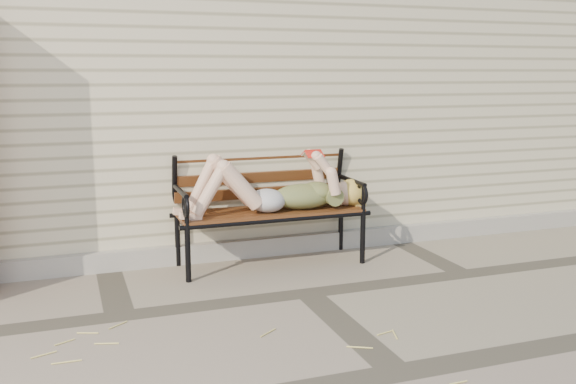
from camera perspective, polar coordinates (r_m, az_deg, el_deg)
name	(u,v)px	position (r m, az deg, el deg)	size (l,w,h in m)	color
ground	(308,293)	(4.44, 1.79, -8.97)	(80.00, 80.00, 0.00)	gray
house_wall	(208,70)	(7.06, -7.16, 10.67)	(8.00, 4.00, 3.00)	beige
foundation_strip	(265,246)	(5.29, -2.03, -4.86)	(8.00, 0.10, 0.15)	#9B948C
garden_bench	(267,191)	(5.03, -1.91, 0.10)	(1.57, 0.63, 1.02)	black
reading_woman	(273,189)	(4.91, -1.33, 0.25)	(1.48, 0.34, 0.47)	#093241
straw_scatter	(239,375)	(3.32, -4.40, -15.94)	(2.90, 1.58, 0.01)	#DCCC6B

